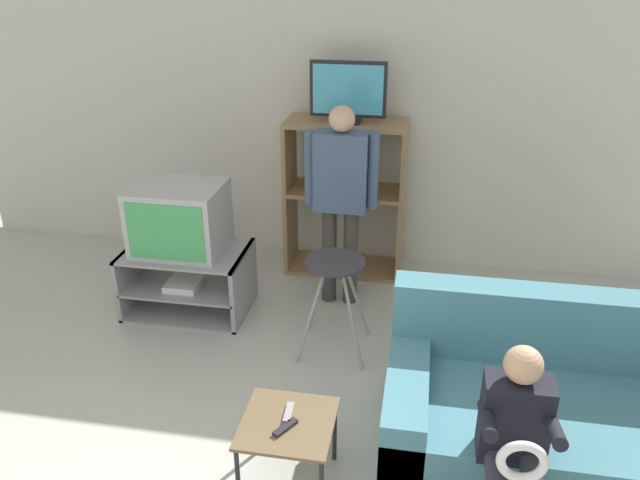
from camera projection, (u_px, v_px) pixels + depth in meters
The scene contains 12 objects.
wall_back at pixel (323, 110), 5.12m from camera, with size 6.40×0.06×2.60m.
tv_stand at pixel (188, 280), 4.68m from camera, with size 0.90×0.60×0.49m.
television_main at pixel (179, 218), 4.49m from camera, with size 0.63×0.53×0.49m.
media_shelf at pixel (345, 197), 5.10m from camera, with size 0.96×0.43×1.28m.
television_flat at pixel (348, 94), 4.72m from camera, with size 0.59×0.20×0.46m.
folding_stool at pixel (335, 276), 4.06m from camera, with size 0.46×0.44×0.68m.
snack_table at pixel (288, 429), 3.07m from camera, with size 0.45×0.45×0.40m.
remote_control_black at pixel (285, 427), 3.00m from camera, with size 0.04×0.14×0.02m, color #232328.
remote_control_white at pixel (289, 413), 3.09m from camera, with size 0.04×0.14×0.02m, color gray.
couch at pixel (572, 414), 3.29m from camera, with size 1.96×0.96×0.82m.
person_standing_adult at pixel (341, 189), 4.50m from camera, with size 0.53×0.20×1.53m.
person_seated_child at pixel (515, 435), 2.73m from camera, with size 0.33×0.43×0.97m.
Camera 1 is at (0.87, -1.37, 2.50)m, focal length 35.00 mm.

